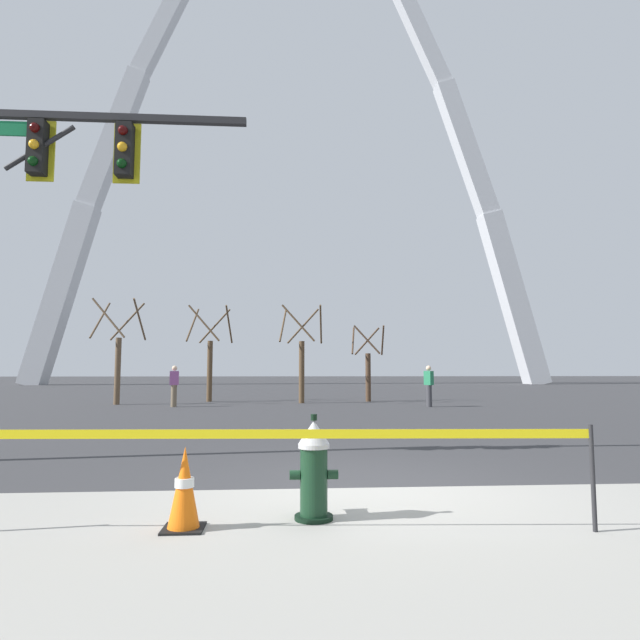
{
  "coord_description": "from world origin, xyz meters",
  "views": [
    {
      "loc": [
        -1.02,
        -6.58,
        1.41
      ],
      "look_at": [
        -0.22,
        5.0,
        2.5
      ],
      "focal_mm": 30.06,
      "sensor_mm": 36.0,
      "label": 1
    }
  ],
  "objects_px": {
    "monument_arch": "(294,155)",
    "traffic_signal_gantry": "(18,205)",
    "fire_hydrant": "(314,470)",
    "pedestrian_standing_center": "(174,386)",
    "traffic_cone_by_hydrant": "(184,489)",
    "pedestrian_walking_left": "(429,386)"
  },
  "relations": [
    {
      "from": "monument_arch",
      "to": "traffic_signal_gantry",
      "type": "bearing_deg",
      "value": -96.73
    },
    {
      "from": "fire_hydrant",
      "to": "traffic_signal_gantry",
      "type": "distance_m",
      "value": 6.86
    },
    {
      "from": "fire_hydrant",
      "to": "pedestrian_standing_center",
      "type": "bearing_deg",
      "value": 105.68
    },
    {
      "from": "pedestrian_standing_center",
      "to": "monument_arch",
      "type": "bearing_deg",
      "value": 80.94
    },
    {
      "from": "fire_hydrant",
      "to": "pedestrian_standing_center",
      "type": "distance_m",
      "value": 16.63
    },
    {
      "from": "fire_hydrant",
      "to": "traffic_signal_gantry",
      "type": "height_order",
      "value": "traffic_signal_gantry"
    },
    {
      "from": "fire_hydrant",
      "to": "traffic_cone_by_hydrant",
      "type": "bearing_deg",
      "value": -168.1
    },
    {
      "from": "traffic_signal_gantry",
      "to": "pedestrian_walking_left",
      "type": "relative_size",
      "value": 3.77
    },
    {
      "from": "traffic_cone_by_hydrant",
      "to": "pedestrian_standing_center",
      "type": "bearing_deg",
      "value": 101.57
    },
    {
      "from": "traffic_cone_by_hydrant",
      "to": "traffic_signal_gantry",
      "type": "bearing_deg",
      "value": 131.81
    },
    {
      "from": "monument_arch",
      "to": "pedestrian_walking_left",
      "type": "relative_size",
      "value": 34.04
    },
    {
      "from": "pedestrian_standing_center",
      "to": "traffic_signal_gantry",
      "type": "bearing_deg",
      "value": -90.51
    },
    {
      "from": "pedestrian_walking_left",
      "to": "fire_hydrant",
      "type": "bearing_deg",
      "value": -109.25
    },
    {
      "from": "monument_arch",
      "to": "pedestrian_standing_center",
      "type": "distance_m",
      "value": 40.26
    },
    {
      "from": "traffic_signal_gantry",
      "to": "pedestrian_standing_center",
      "type": "bearing_deg",
      "value": 89.49
    },
    {
      "from": "traffic_signal_gantry",
      "to": "traffic_cone_by_hydrant",
      "type": "bearing_deg",
      "value": -48.19
    },
    {
      "from": "traffic_cone_by_hydrant",
      "to": "pedestrian_standing_center",
      "type": "distance_m",
      "value": 16.59
    },
    {
      "from": "fire_hydrant",
      "to": "pedestrian_walking_left",
      "type": "bearing_deg",
      "value": 70.75
    },
    {
      "from": "traffic_signal_gantry",
      "to": "monument_arch",
      "type": "relative_size",
      "value": 0.11
    },
    {
      "from": "traffic_cone_by_hydrant",
      "to": "monument_arch",
      "type": "relative_size",
      "value": 0.01
    },
    {
      "from": "monument_arch",
      "to": "fire_hydrant",
      "type": "bearing_deg",
      "value": -90.85
    },
    {
      "from": "traffic_cone_by_hydrant",
      "to": "traffic_signal_gantry",
      "type": "distance_m",
      "value": 6.35
    }
  ]
}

